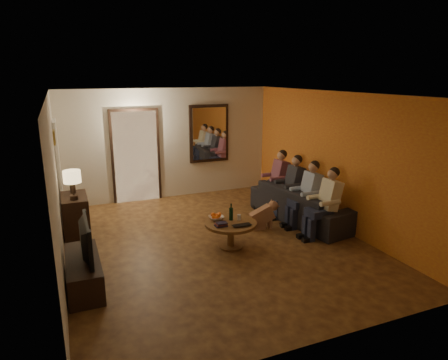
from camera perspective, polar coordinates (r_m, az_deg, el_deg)
name	(u,v)px	position (r m, az deg, el deg)	size (l,w,h in m)	color
floor	(215,242)	(7.21, -1.31, -8.90)	(5.00, 6.00, 0.01)	#402011
ceiling	(214,94)	(6.60, -1.45, 12.21)	(5.00, 6.00, 0.01)	white
back_wall	(169,144)	(9.59, -7.85, 5.13)	(5.00, 0.02, 2.60)	beige
front_wall	(319,236)	(4.26, 13.42, -7.78)	(5.00, 0.02, 2.60)	beige
left_wall	(56,187)	(6.37, -22.88, -0.95)	(0.02, 6.00, 2.60)	beige
right_wall	(335,160)	(8.01, 15.58, 2.76)	(0.02, 6.00, 2.60)	beige
orange_accent	(335,160)	(8.00, 15.53, 2.76)	(0.01, 6.00, 2.60)	#D75624
kitchen_doorway	(136,157)	(9.45, -12.47, 3.23)	(1.00, 0.06, 2.10)	#FFE0A5
door_trim	(136,157)	(9.44, -12.46, 3.21)	(1.12, 0.04, 2.22)	black
fridge_glimpse	(147,162)	(9.53, -10.94, 2.48)	(0.45, 0.03, 1.70)	silver
mirror_frame	(209,133)	(9.82, -2.15, 6.66)	(1.00, 0.05, 1.40)	black
mirror_glass	(209,134)	(9.79, -2.09, 6.64)	(0.86, 0.02, 1.26)	white
white_door	(59,171)	(8.67, -22.48, 1.17)	(0.06, 0.85, 2.04)	white
framed_art	(54,137)	(7.53, -23.11, 5.63)	(0.03, 0.28, 0.24)	#B28C33
art_canvas	(55,137)	(7.53, -22.99, 5.64)	(0.01, 0.22, 0.18)	brown
dresser	(76,215)	(7.90, -20.43, -4.77)	(0.45, 0.85, 0.75)	black
table_lamp	(73,185)	(7.51, -20.80, -0.65)	(0.30, 0.30, 0.54)	beige
flower_vase	(72,182)	(7.95, -20.89, -0.21)	(0.14, 0.14, 0.44)	red
tv_stand	(84,272)	(6.08, -19.40, -12.34)	(0.45, 1.29, 0.43)	black
tv	(80,240)	(5.88, -19.82, -8.04)	(0.13, 0.97, 0.56)	black
sofa	(303,203)	(8.31, 11.21, -3.31)	(0.94, 2.40, 0.70)	black
person_a	(327,205)	(7.49, 14.44, -3.55)	(0.60, 0.40, 1.20)	tan
person_b	(308,196)	(7.95, 11.88, -2.31)	(0.60, 0.40, 1.20)	tan
person_c	(291,188)	(8.43, 9.61, -1.20)	(0.60, 0.40, 1.20)	tan
person_d	(277,181)	(8.92, 7.59, -0.21)	(0.60, 0.40, 1.20)	tan
dog	(262,215)	(7.77, 5.48, -4.95)	(0.56, 0.24, 0.56)	#956144
coffee_table	(231,235)	(6.96, 0.95, -7.79)	(0.89, 0.89, 0.45)	brown
bowl	(216,218)	(6.99, -1.12, -5.42)	(0.26, 0.26, 0.06)	white
oranges	(216,214)	(6.97, -1.12, -4.90)	(0.20, 0.20, 0.08)	orange
wine_bottle	(231,212)	(6.92, 1.02, -4.54)	(0.07, 0.07, 0.31)	black
wine_glass	(239,217)	(6.97, 2.16, -5.34)	(0.06, 0.06, 0.10)	silver
book_stack	(221,224)	(6.70, -0.44, -6.33)	(0.20, 0.15, 0.07)	black
laptop	(243,226)	(6.67, 2.71, -6.64)	(0.33, 0.21, 0.03)	black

